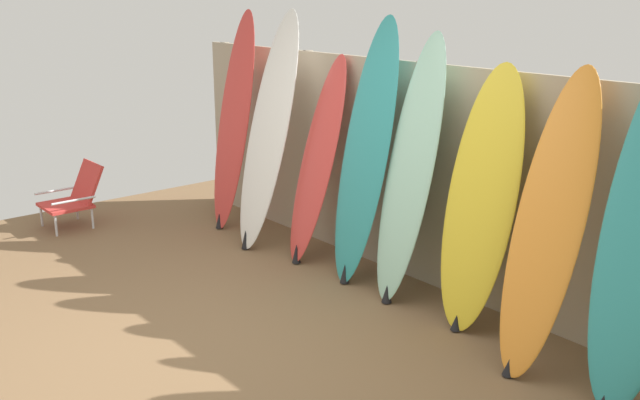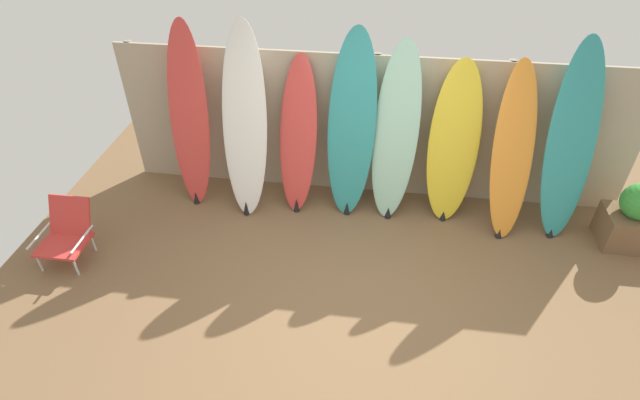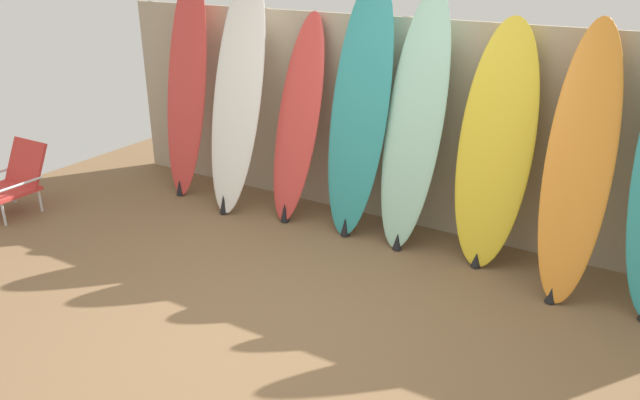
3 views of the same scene
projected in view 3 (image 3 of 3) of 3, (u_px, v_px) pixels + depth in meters
name	position (u px, v px, depth m)	size (l,w,h in m)	color
ground	(269.00, 324.00, 4.16)	(7.68, 7.68, 0.00)	brown
fence_back	(401.00, 124.00, 5.40)	(6.08, 0.11, 1.80)	tan
surfboard_red_0	(187.00, 86.00, 6.05)	(0.49, 0.54, 2.17)	#D13D38
surfboard_white_1	(238.00, 94.00, 5.67)	(0.56, 0.72, 2.20)	white
surfboard_red_2	(298.00, 121.00, 5.54)	(0.47, 0.61, 1.82)	#D13D38
surfboard_teal_3	(359.00, 110.00, 5.17)	(0.58, 0.55, 2.16)	teal
surfboard_seafoam_4	(414.00, 125.00, 4.95)	(0.57, 0.56, 2.06)	#9ED6BC
surfboard_yellow_5	(495.00, 148.00, 4.68)	(0.58, 0.47, 1.88)	yellow
surfboard_orange_6	(579.00, 164.00, 4.28)	(0.52, 0.77, 1.91)	orange
beach_chair	(15.00, 178.00, 5.82)	(0.50, 0.57, 0.64)	silver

